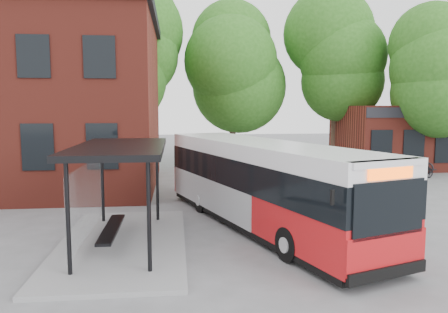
{
  "coord_description": "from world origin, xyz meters",
  "views": [
    {
      "loc": [
        -2.97,
        -13.26,
        3.91
      ],
      "look_at": [
        -1.1,
        3.51,
        2.0
      ],
      "focal_mm": 35.0,
      "sensor_mm": 36.0,
      "label": 1
    }
  ],
  "objects": [
    {
      "name": "ground",
      "position": [
        0.0,
        0.0,
        0.0
      ],
      "size": [
        100.0,
        100.0,
        0.0
      ],
      "primitive_type": "plane",
      "color": "slate"
    },
    {
      "name": "shop_row",
      "position": [
        15.0,
        14.0,
        2.0
      ],
      "size": [
        14.0,
        6.2,
        4.0
      ],
      "primitive_type": null,
      "color": "maroon",
      "rests_on": "ground"
    },
    {
      "name": "bus_shelter",
      "position": [
        -4.5,
        -1.0,
        1.45
      ],
      "size": [
        3.6,
        7.0,
        2.9
      ],
      "primitive_type": null,
      "color": "black",
      "rests_on": "ground"
    },
    {
      "name": "bike_rail",
      "position": [
        9.28,
        10.0,
        0.19
      ],
      "size": [
        5.2,
        0.1,
        0.38
      ],
      "primitive_type": null,
      "color": "black",
      "rests_on": "ground"
    },
    {
      "name": "tree_0",
      "position": [
        -6.0,
        16.0,
        5.5
      ],
      "size": [
        7.92,
        7.92,
        11.0
      ],
      "primitive_type": null,
      "color": "#245A18",
      "rests_on": "ground"
    },
    {
      "name": "tree_1",
      "position": [
        1.0,
        17.0,
        5.2
      ],
      "size": [
        7.92,
        7.92,
        10.4
      ],
      "primitive_type": null,
      "color": "#245A18",
      "rests_on": "ground"
    },
    {
      "name": "tree_2",
      "position": [
        8.0,
        16.0,
        5.5
      ],
      "size": [
        7.92,
        7.92,
        11.0
      ],
      "primitive_type": null,
      "color": "#245A18",
      "rests_on": "ground"
    },
    {
      "name": "tree_3",
      "position": [
        13.0,
        12.0,
        4.64
      ],
      "size": [
        7.04,
        7.04,
        9.28
      ],
      "primitive_type": null,
      "color": "#245A18",
      "rests_on": "ground"
    },
    {
      "name": "city_bus",
      "position": [
        -0.21,
        0.53,
        1.4
      ],
      "size": [
        5.75,
        11.16,
        2.79
      ],
      "primitive_type": null,
      "rotation": [
        0.0,
        0.0,
        0.33
      ],
      "color": "red",
      "rests_on": "ground"
    },
    {
      "name": "bicycle_1",
      "position": [
        7.21,
        9.62,
        0.5
      ],
      "size": [
        1.73,
        0.92,
        1.0
      ],
      "primitive_type": "imported",
      "rotation": [
        0.0,
        0.0,
        1.28
      ],
      "color": "black",
      "rests_on": "ground"
    },
    {
      "name": "bicycle_2",
      "position": [
        8.16,
        10.92,
        0.41
      ],
      "size": [
        1.66,
        0.97,
        0.82
      ],
      "primitive_type": "imported",
      "rotation": [
        0.0,
        0.0,
        1.86
      ],
      "color": "black",
      "rests_on": "ground"
    },
    {
      "name": "bicycle_3",
      "position": [
        8.81,
        10.24,
        0.51
      ],
      "size": [
        1.74,
        0.57,
        1.03
      ],
      "primitive_type": "imported",
      "rotation": [
        0.0,
        0.0,
        1.52
      ],
      "color": "black",
      "rests_on": "ground"
    },
    {
      "name": "bicycle_5",
      "position": [
        10.57,
        9.08,
        0.44
      ],
      "size": [
        1.52,
        0.89,
        0.88
      ],
      "primitive_type": "imported",
      "rotation": [
        0.0,
        0.0,
        1.92
      ],
      "color": "black",
      "rests_on": "ground"
    },
    {
      "name": "bicycle_6",
      "position": [
        10.25,
        10.92,
        0.42
      ],
      "size": [
        1.7,
        1.05,
        0.84
      ],
      "primitive_type": "imported",
      "rotation": [
        0.0,
        0.0,
        1.9
      ],
      "color": "black",
      "rests_on": "ground"
    },
    {
      "name": "bicycle_7",
      "position": [
        11.17,
        10.79,
        0.54
      ],
      "size": [
        1.87,
        1.13,
        1.09
      ],
      "primitive_type": "imported",
      "rotation": [
        0.0,
        0.0,
        1.2
      ],
      "color": "black",
      "rests_on": "ground"
    }
  ]
}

